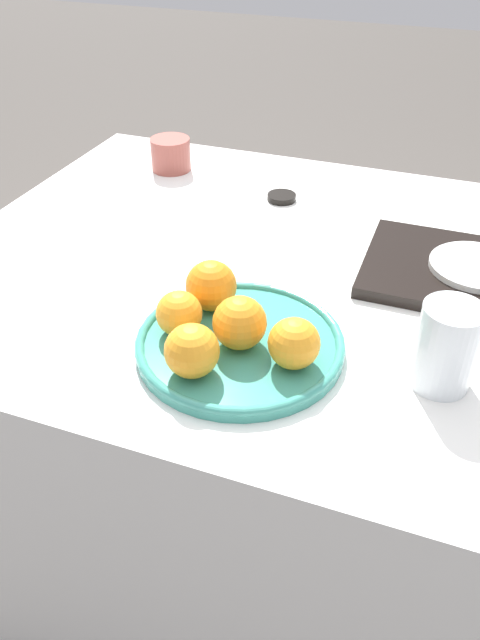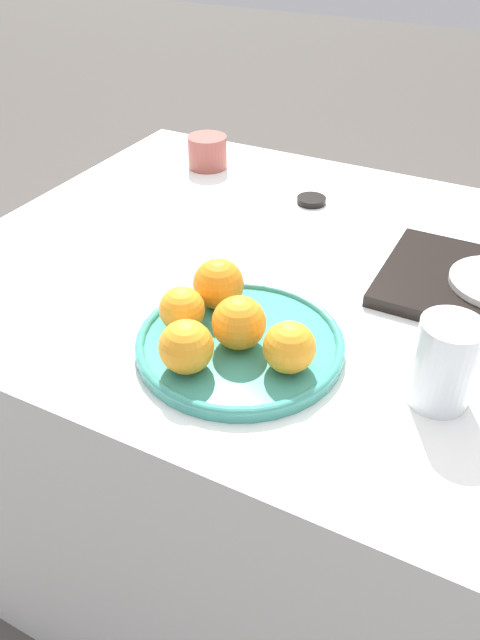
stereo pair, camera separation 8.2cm
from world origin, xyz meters
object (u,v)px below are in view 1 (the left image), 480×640
(serving_tray, at_px, (475,275))
(soy_dish, at_px, (282,197))
(orange_2, at_px, (211,286))
(orange_0, at_px, (179,314))
(cup_1, at_px, (171,154))
(orange_3, at_px, (192,351))
(fruit_platter, at_px, (240,343))
(orange_4, at_px, (294,343))
(orange_1, at_px, (240,323))
(water_glass, at_px, (446,347))
(side_plate, at_px, (477,267))

(serving_tray, bearing_deg, soy_dish, 154.99)
(orange_2, bearing_deg, serving_tray, 33.38)
(orange_0, bearing_deg, soy_dish, 90.32)
(orange_0, xyz_separation_m, orange_2, (0.02, 0.07, 0.01))
(cup_1, bearing_deg, serving_tray, -20.33)
(orange_2, xyz_separation_m, orange_3, (0.03, -0.14, -0.00))
(fruit_platter, distance_m, cup_1, 0.65)
(orange_4, relative_size, serving_tray, 0.19)
(orange_3, xyz_separation_m, cup_1, (-0.32, 0.62, -0.02))
(orange_0, xyz_separation_m, soy_dish, (-0.00, 0.48, -0.04))
(fruit_platter, distance_m, orange_0, 0.09)
(orange_2, xyz_separation_m, orange_4, (0.15, -0.08, -0.00))
(orange_3, bearing_deg, orange_1, 64.22)
(orange_4, relative_size, soy_dish, 1.18)
(orange_2, height_order, water_glass, water_glass)
(orange_0, relative_size, serving_tray, 0.18)
(cup_1, bearing_deg, orange_2, -58.49)
(orange_1, height_order, soy_dish, orange_1)
(serving_tray, distance_m, cup_1, 0.69)
(serving_tray, bearing_deg, water_glass, -95.92)
(orange_2, relative_size, orange_4, 1.09)
(side_plate, bearing_deg, orange_1, -133.43)
(orange_4, bearing_deg, fruit_platter, 165.14)
(orange_2, height_order, soy_dish, orange_2)
(orange_4, relative_size, water_glass, 0.58)
(fruit_platter, xyz_separation_m, orange_3, (-0.03, -0.08, 0.04))
(orange_3, distance_m, side_plate, 0.50)
(orange_3, height_order, serving_tray, orange_3)
(orange_1, height_order, orange_2, orange_2)
(orange_4, distance_m, side_plate, 0.38)
(side_plate, bearing_deg, serving_tray, -90.00)
(fruit_platter, height_order, orange_0, orange_0)
(orange_3, height_order, cup_1, orange_3)
(fruit_platter, bearing_deg, orange_0, -173.04)
(orange_2, height_order, side_plate, orange_2)
(orange_3, bearing_deg, side_plate, 49.44)
(fruit_platter, relative_size, soy_dish, 5.02)
(serving_tray, relative_size, side_plate, 2.34)
(side_plate, height_order, cup_1, cup_1)
(water_glass, bearing_deg, orange_1, -172.85)
(orange_4, xyz_separation_m, serving_tray, (0.21, 0.32, -0.04))
(orange_1, distance_m, orange_4, 0.08)
(side_plate, bearing_deg, orange_0, -140.65)
(orange_1, xyz_separation_m, soy_dish, (-0.09, 0.48, -0.05))
(orange_1, relative_size, orange_2, 0.98)
(orange_2, xyz_separation_m, soy_dish, (-0.02, 0.41, -0.05))
(side_plate, distance_m, soy_dish, 0.42)
(water_glass, xyz_separation_m, cup_1, (-0.62, 0.51, -0.02))
(orange_2, height_order, orange_4, orange_2)
(side_plate, xyz_separation_m, soy_dish, (-0.38, 0.18, -0.02))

